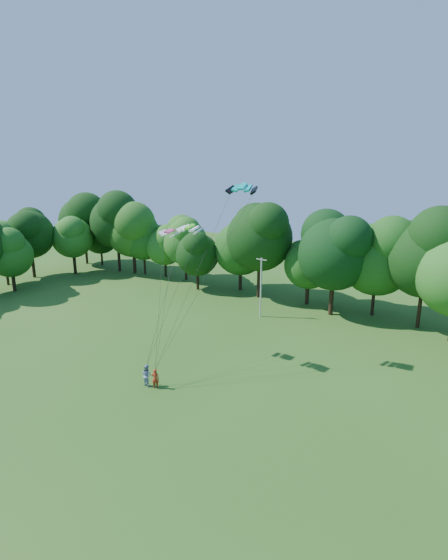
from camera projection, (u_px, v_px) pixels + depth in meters
The scene contains 10 objects.
ground at pixel (80, 465), 27.42m from camera, with size 160.00×160.00×0.00m, color #245617.
utility_pole at pixel (261, 287), 52.60m from camera, with size 1.47×0.20×7.35m.
kite_flyer_left at pixel (155, 379), 36.51m from camera, with size 0.64×0.42×1.74m, color #AB2D16.
kite_flyer_right at pixel (147, 375), 36.93m from camera, with size 0.93×0.72×1.91m, color #8899BD.
kite_teal at pixel (242, 186), 38.09m from camera, with size 2.83×1.63×0.60m.
kite_green at pixel (190, 227), 38.39m from camera, with size 2.41×1.19×0.43m.
kite_pink at pixel (169, 231), 40.70m from camera, with size 2.02×1.03×0.31m.
tree_back_west at pixel (132, 223), 72.36m from camera, with size 9.37×9.37×13.62m.
tree_back_center at pixel (335, 246), 52.04m from camera, with size 9.57×9.57×13.91m.
tree_flank_west at pixel (9, 249), 62.49m from camera, with size 6.96×6.96×10.13m.
Camera 1 is at (20.61, -14.28, 18.46)m, focal length 28.00 mm.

